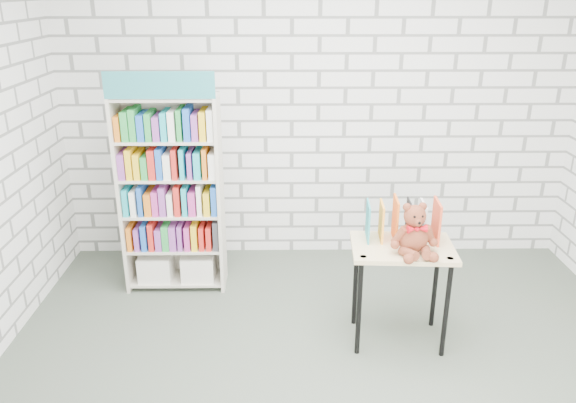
{
  "coord_description": "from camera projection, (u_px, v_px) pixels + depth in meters",
  "views": [
    {
      "loc": [
        -0.33,
        -2.86,
        2.36
      ],
      "look_at": [
        -0.28,
        0.95,
        0.9
      ],
      "focal_mm": 35.0,
      "sensor_mm": 36.0,
      "label": 1
    }
  ],
  "objects": [
    {
      "name": "teddy_bear",
      "position": [
        414.0,
        234.0,
        3.62
      ],
      "size": [
        0.31,
        0.3,
        0.34
      ],
      "color": "maroon",
      "rests_on": "display_table"
    },
    {
      "name": "display_table",
      "position": [
        402.0,
        259.0,
        3.8
      ],
      "size": [
        0.71,
        0.51,
        0.73
      ],
      "color": "tan",
      "rests_on": "ground"
    },
    {
      "name": "room_shell",
      "position": [
        345.0,
        107.0,
        2.88
      ],
      "size": [
        4.52,
        4.02,
        2.81
      ],
      "color": "silver",
      "rests_on": "ground"
    },
    {
      "name": "ground",
      "position": [
        334.0,
        389.0,
        3.51
      ],
      "size": [
        4.5,
        4.5,
        0.0
      ],
      "primitive_type": "plane",
      "color": "#434C40",
      "rests_on": "ground"
    },
    {
      "name": "bookshelf",
      "position": [
        172.0,
        193.0,
        4.47
      ],
      "size": [
        0.8,
        0.31,
        1.8
      ],
      "color": "beige",
      "rests_on": "ground"
    },
    {
      "name": "table_books",
      "position": [
        402.0,
        220.0,
        3.82
      ],
      "size": [
        0.49,
        0.24,
        0.28
      ],
      "color": "teal",
      "rests_on": "display_table"
    }
  ]
}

